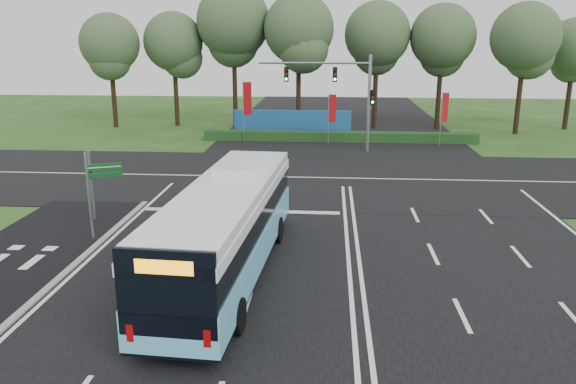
# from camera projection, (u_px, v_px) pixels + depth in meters

# --- Properties ---
(ground) EXTENTS (120.00, 120.00, 0.00)m
(ground) POSITION_uv_depth(u_px,v_px,m) (348.00, 253.00, 22.01)
(ground) COLOR #214818
(ground) RESTS_ON ground
(road_main) EXTENTS (20.00, 120.00, 0.04)m
(road_main) POSITION_uv_depth(u_px,v_px,m) (348.00, 252.00, 22.01)
(road_main) COLOR black
(road_main) RESTS_ON ground
(road_cross) EXTENTS (120.00, 14.00, 0.05)m
(road_cross) POSITION_uv_depth(u_px,v_px,m) (342.00, 178.00, 33.54)
(road_cross) COLOR black
(road_cross) RESTS_ON ground
(kerb_strip) EXTENTS (0.25, 18.00, 0.12)m
(kerb_strip) POSITION_uv_depth(u_px,v_px,m) (64.00, 275.00, 19.84)
(kerb_strip) COLOR gray
(kerb_strip) RESTS_ON ground
(city_bus) EXTENTS (3.35, 12.56, 3.57)m
(city_bus) POSITION_uv_depth(u_px,v_px,m) (228.00, 228.00, 19.44)
(city_bus) COLOR #64C5E8
(city_bus) RESTS_ON ground
(pedestrian_signal) EXTENTS (0.30, 0.41, 3.28)m
(pedestrian_signal) POSITION_uv_depth(u_px,v_px,m) (91.00, 183.00, 25.33)
(pedestrian_signal) COLOR gray
(pedestrian_signal) RESTS_ON ground
(street_sign) EXTENTS (1.36, 0.61, 3.73)m
(street_sign) POSITION_uv_depth(u_px,v_px,m) (97.00, 185.00, 22.86)
(street_sign) COLOR gray
(street_sign) RESTS_ON ground
(banner_flag_left) EXTENTS (0.72, 0.16, 4.90)m
(banner_flag_left) POSITION_uv_depth(u_px,v_px,m) (246.00, 103.00, 44.53)
(banner_flag_left) COLOR gray
(banner_flag_left) RESTS_ON ground
(banner_flag_mid) EXTENTS (0.59, 0.14, 4.03)m
(banner_flag_mid) POSITION_uv_depth(u_px,v_px,m) (332.00, 111.00, 43.49)
(banner_flag_mid) COLOR gray
(banner_flag_mid) RESTS_ON ground
(banner_flag_right) EXTENTS (0.57, 0.30, 4.18)m
(banner_flag_right) POSITION_uv_depth(u_px,v_px,m) (444.00, 110.00, 43.18)
(banner_flag_right) COLOR gray
(banner_flag_right) RESTS_ON ground
(traffic_light_gantry) EXTENTS (8.41, 0.28, 7.00)m
(traffic_light_gantry) POSITION_uv_depth(u_px,v_px,m) (344.00, 88.00, 40.47)
(traffic_light_gantry) COLOR gray
(traffic_light_gantry) RESTS_ON ground
(hedge) EXTENTS (22.00, 1.20, 0.80)m
(hedge) POSITION_uv_depth(u_px,v_px,m) (339.00, 137.00, 45.46)
(hedge) COLOR #133616
(hedge) RESTS_ON ground
(blue_hoarding) EXTENTS (10.00, 0.30, 2.20)m
(blue_hoarding) POSITION_uv_depth(u_px,v_px,m) (292.00, 123.00, 47.97)
(blue_hoarding) COLOR #1B5293
(blue_hoarding) RESTS_ON ground
(eucalyptus_row) EXTENTS (47.04, 8.90, 12.96)m
(eucalyptus_row) POSITION_uv_depth(u_px,v_px,m) (331.00, 35.00, 50.13)
(eucalyptus_row) COLOR black
(eucalyptus_row) RESTS_ON ground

